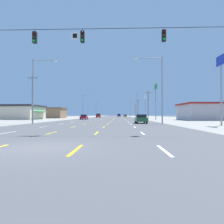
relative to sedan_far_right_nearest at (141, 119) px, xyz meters
name	(u,v)px	position (x,y,z in m)	size (l,w,h in m)	color
ground_plane	(110,119)	(-7.11, 40.65, -0.76)	(572.00, 572.00, 0.00)	#4C4C4F
lot_apron_left	(43,119)	(-31.86, 40.65, -0.75)	(28.00, 440.00, 0.01)	gray
lot_apron_right	(178,119)	(17.64, 40.65, -0.75)	(28.00, 440.00, 0.01)	gray
lane_markings	(113,117)	(-7.11, 79.15, -0.75)	(10.64, 227.60, 0.01)	white
signal_span_wire	(80,65)	(-6.86, -17.39, 4.78)	(27.68, 0.52, 9.80)	brown
sedan_far_right_nearest	(141,119)	(0.00, 0.00, 0.00)	(1.80, 4.50, 1.46)	#235B2D
sedan_far_left_near	(84,117)	(-13.99, 25.83, 0.00)	(1.80, 4.50, 1.46)	maroon
suv_far_left_mid	(98,116)	(-13.92, 67.22, 0.27)	(1.98, 4.90, 1.98)	red
hatchback_far_right_midfar	(125,116)	(-0.13, 83.34, 0.03)	(1.72, 3.90, 1.54)	#B28C33
suv_inner_right_far	(119,115)	(-3.70, 97.57, 0.27)	(1.98, 4.90, 1.98)	#4C196B
storefront_left_row_1	(17,112)	(-35.11, 27.53, 1.46)	(15.40, 12.62, 4.38)	beige
storefront_left_row_2	(50,113)	(-32.65, 50.47, 1.44)	(12.29, 10.64, 4.36)	#8C6B4C
storefront_right_row_1	(201,112)	(18.02, 20.66, 1.49)	(10.11, 12.80, 4.45)	#B2B2B7
pole_sign_right_row_0	(221,73)	(9.82, -6.77, 6.19)	(0.24, 2.23, 9.25)	gray
pole_sign_right_row_1	(156,92)	(6.88, 24.61, 7.14)	(0.24, 2.73, 10.18)	gray
pole_sign_right_row_2	(145,102)	(7.55, 53.39, 6.24)	(0.24, 1.63, 9.69)	gray
streetlight_left_row_0	(35,87)	(-16.89, -2.30, 5.13)	(3.90, 0.26, 10.26)	gray
streetlight_right_row_0	(159,85)	(2.61, -2.30, 5.30)	(4.43, 0.26, 10.47)	gray
streetlight_left_row_1	(84,105)	(-16.77, 42.39, 4.45)	(4.33, 0.26, 8.85)	gray
streetlight_right_row_1	(136,103)	(2.57, 42.39, 4.96)	(4.51, 0.26, 9.80)	gray
streetlight_left_row_2	(97,108)	(-16.78, 87.08, 4.86)	(4.50, 0.26, 9.61)	gray
streetlight_right_row_2	(130,108)	(2.69, 87.08, 4.55)	(3.61, 0.26, 9.20)	gray
utility_pole_left_row_0	(32,97)	(-22.30, 9.19, 4.43)	(2.20, 0.26, 9.97)	brown
utility_pole_right_row_1	(148,104)	(7.18, 41.95, 4.57)	(2.20, 0.26, 10.25)	brown
utility_pole_right_row_2	(138,108)	(7.19, 81.72, 4.43)	(2.20, 0.26, 9.98)	brown
utility_pole_right_row_3	(135,110)	(8.55, 118.66, 4.01)	(2.20, 0.26, 9.14)	brown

